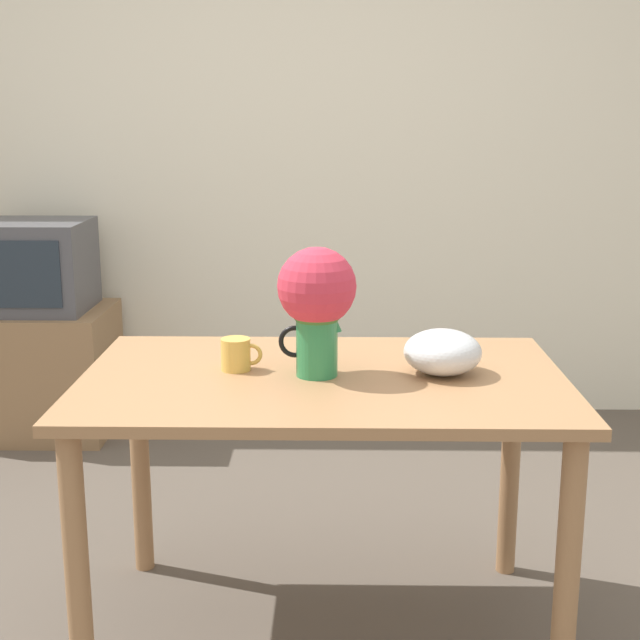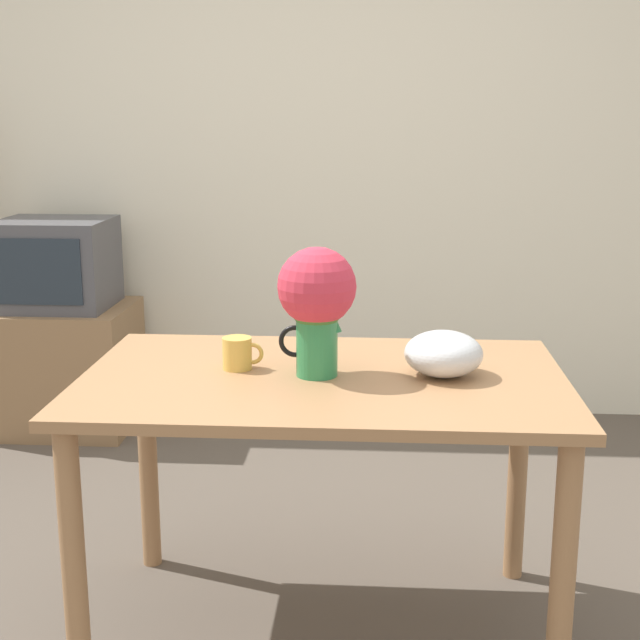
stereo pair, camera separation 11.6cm
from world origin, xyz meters
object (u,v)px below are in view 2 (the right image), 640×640
(flower_vase, at_px, (317,299))
(white_bowl, at_px, (444,354))
(tv_set, at_px, (56,264))
(coffee_mug, at_px, (238,353))

(flower_vase, xyz_separation_m, white_bowl, (0.34, 0.02, -0.15))
(white_bowl, relative_size, tv_set, 0.42)
(white_bowl, bearing_deg, coffee_mug, 177.18)
(coffee_mug, bearing_deg, flower_vase, -12.21)
(flower_vase, distance_m, tv_set, 2.12)
(coffee_mug, bearing_deg, tv_set, 124.49)
(flower_vase, bearing_deg, tv_set, 128.68)
(flower_vase, height_order, tv_set, flower_vase)
(coffee_mug, height_order, white_bowl, white_bowl)
(flower_vase, xyz_separation_m, tv_set, (-1.32, 1.64, -0.20))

